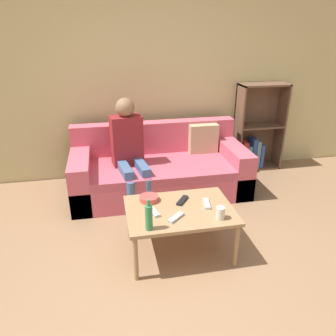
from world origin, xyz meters
TOP-DOWN VIEW (x-y plane):
  - ground_plane at (0.00, 0.00)m, footprint 22.00×22.00m
  - wall_back at (0.00, 2.42)m, footprint 12.00×0.06m
  - couch at (0.13, 1.82)m, footprint 2.04×0.93m
  - bookshelf at (1.55, 2.27)m, footprint 0.64×0.28m
  - coffee_table at (0.09, 0.60)m, footprint 0.91×0.65m
  - person_adult at (-0.24, 1.73)m, footprint 0.41×0.68m
  - cup_near at (0.38, 0.39)m, footprint 0.07×0.07m
  - tv_remote_0 at (0.14, 0.72)m, footprint 0.14×0.17m
  - tv_remote_1 at (-0.14, 0.58)m, footprint 0.09×0.18m
  - tv_remote_2 at (0.03, 0.46)m, footprint 0.16×0.15m
  - tv_remote_3 at (0.34, 0.62)m, footprint 0.08×0.18m
  - snack_bowl at (-0.14, 0.79)m, footprint 0.17×0.17m
  - bottle at (-0.21, 0.35)m, footprint 0.06×0.06m

SIDE VIEW (x-z plane):
  - ground_plane at x=0.00m, z-range 0.00..0.00m
  - couch at x=0.13m, z-range -0.13..0.64m
  - coffee_table at x=0.09m, z-range 0.18..0.61m
  - tv_remote_0 at x=0.14m, z-range 0.44..0.46m
  - tv_remote_1 at x=-0.14m, z-range 0.44..0.46m
  - tv_remote_2 at x=0.03m, z-range 0.44..0.46m
  - tv_remote_3 at x=0.34m, z-range 0.44..0.46m
  - bookshelf at x=1.55m, z-range -0.13..1.04m
  - snack_bowl at x=-0.14m, z-range 0.44..0.48m
  - cup_near at x=0.38m, z-range 0.44..0.54m
  - bottle at x=-0.21m, z-range 0.42..0.68m
  - person_adult at x=-0.24m, z-range 0.07..1.23m
  - wall_back at x=0.00m, z-range 0.00..2.60m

